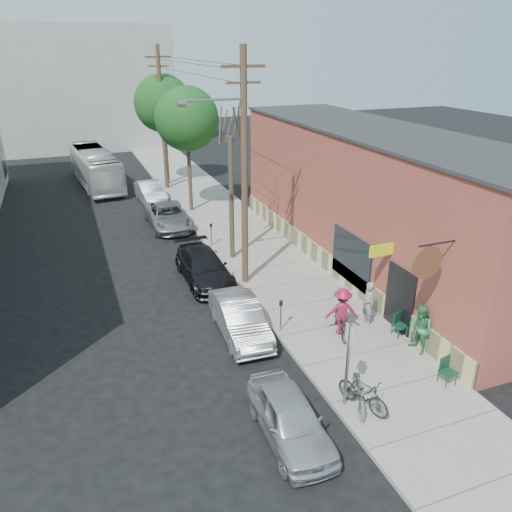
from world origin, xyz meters
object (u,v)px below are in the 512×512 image
object	(u,v)px
parking_meter_near	(281,311)
patio_chair_b	(448,372)
patio_chair_a	(400,325)
parked_bike_b	(359,392)
patron_green	(420,329)
tree_leafy_far	(163,103)
car_2	(204,267)
car_3	(168,216)
utility_pole_near	(243,167)
tree_leafy_mid	(187,119)
parking_meter_far	(211,231)
patron_grey	(368,304)
sign_post	(348,357)
parked_bike_a	(363,393)
cyclist	(342,311)
tree_bare	(231,199)
bus	(95,168)
car_4	(150,193)
car_1	(240,318)
car_0	(290,418)

from	to	relation	value
parking_meter_near	patio_chair_b	xyz separation A→B (m)	(3.65, -4.86, -0.39)
patio_chair_a	parked_bike_b	size ratio (longest dim) A/B	0.48
patron_green	patio_chair_a	bearing A→B (deg)	177.35
tree_leafy_far	car_2	distance (m)	18.52
patron_green	car_3	distance (m)	17.36
utility_pole_near	tree_leafy_mid	xyz separation A→B (m)	(0.41, 11.32, 0.53)
parking_meter_far	patron_grey	world-z (taller)	patron_grey
sign_post	parked_bike_a	distance (m)	1.26
patio_chair_b	cyclist	size ratio (longest dim) A/B	0.48
tree_leafy_far	patron_grey	size ratio (longest dim) A/B	4.56
tree_bare	cyclist	bearing A→B (deg)	-80.03
tree_leafy_far	bus	bearing A→B (deg)	160.39
car_4	cyclist	bearing A→B (deg)	-83.34
tree_bare	car_1	distance (m)	7.56
patron_grey	car_2	bearing A→B (deg)	-136.93
tree_leafy_mid	patron_grey	world-z (taller)	tree_leafy_mid
car_3	bus	distance (m)	11.93
sign_post	car_4	xyz separation A→B (m)	(-1.65, 23.43, -1.13)
parked_bike_a	tree_leafy_far	bearing A→B (deg)	68.26
utility_pole_near	parked_bike_a	distance (m)	10.51
sign_post	parking_meter_far	size ratio (longest dim) A/B	2.26
car_3	bus	world-z (taller)	bus
parking_meter_near	car_3	bearing A→B (deg)	96.16
tree_leafy_mid	parked_bike_a	size ratio (longest dim) A/B	4.32
car_3	bus	size ratio (longest dim) A/B	0.49
car_0	patron_green	bearing A→B (deg)	20.61
parking_meter_near	patio_chair_a	world-z (taller)	parking_meter_near
parking_meter_near	car_2	distance (m)	5.67
patio_chair_b	car_1	bearing A→B (deg)	122.70
parking_meter_near	patio_chair_b	distance (m)	6.10
utility_pole_near	car_2	size ratio (longest dim) A/B	2.10
tree_bare	patron_green	world-z (taller)	tree_bare
parking_meter_far	car_3	xyz separation A→B (m)	(-1.45, 4.21, -0.30)
parking_meter_far	tree_bare	distance (m)	2.95
cyclist	parked_bike_b	distance (m)	4.11
parking_meter_near	parking_meter_far	bearing A→B (deg)	90.00
parked_bike_a	bus	world-z (taller)	bus
utility_pole_near	bus	world-z (taller)	utility_pole_near
parked_bike_b	parked_bike_a	bearing A→B (deg)	-56.21
patron_grey	car_0	xyz separation A→B (m)	(-5.20, -4.26, -0.39)
cyclist	patio_chair_a	bearing A→B (deg)	171.45
patio_chair_b	cyclist	world-z (taller)	cyclist
tree_bare	tree_leafy_mid	xyz separation A→B (m)	(0.00, 8.43, 2.75)
parked_bike_a	car_1	world-z (taller)	car_1
parking_meter_near	utility_pole_near	xyz separation A→B (m)	(0.14, 4.46, 4.43)
car_1	bus	world-z (taller)	bus
cyclist	tree_leafy_mid	bearing A→B (deg)	-67.00
patron_green	parking_meter_near	bearing A→B (deg)	-129.55
tree_bare	tree_leafy_far	distance (m)	15.98
car_0	parked_bike_b	bearing A→B (deg)	8.93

